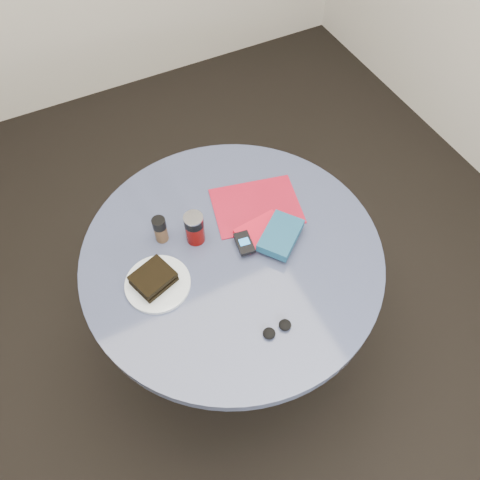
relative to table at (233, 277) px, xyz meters
name	(u,v)px	position (x,y,z in m)	size (l,w,h in m)	color
ground	(234,340)	(0.00, 0.00, -0.59)	(4.00, 4.00, 0.00)	black
table	(233,277)	(0.00, 0.00, 0.00)	(1.00, 1.00, 0.75)	black
plate	(158,284)	(-0.26, -0.01, 0.17)	(0.21, 0.21, 0.01)	white
sandwich	(153,278)	(-0.27, 0.00, 0.20)	(0.15, 0.13, 0.04)	black
soda_can	(195,228)	(-0.08, 0.10, 0.22)	(0.08, 0.08, 0.12)	#6B0805
pepper_grinder	(160,229)	(-0.18, 0.15, 0.22)	(0.05, 0.05, 0.10)	#503722
magazine	(256,206)	(0.16, 0.13, 0.17)	(0.30, 0.22, 0.01)	maroon
red_book	(262,231)	(0.12, 0.02, 0.18)	(0.16, 0.11, 0.01)	red
novel	(281,235)	(0.16, -0.03, 0.20)	(0.16, 0.11, 0.03)	navy
mp3_player	(244,243)	(0.04, 0.00, 0.19)	(0.06, 0.09, 0.02)	black
headphones	(277,329)	(0.00, -0.31, 0.17)	(0.09, 0.04, 0.02)	black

